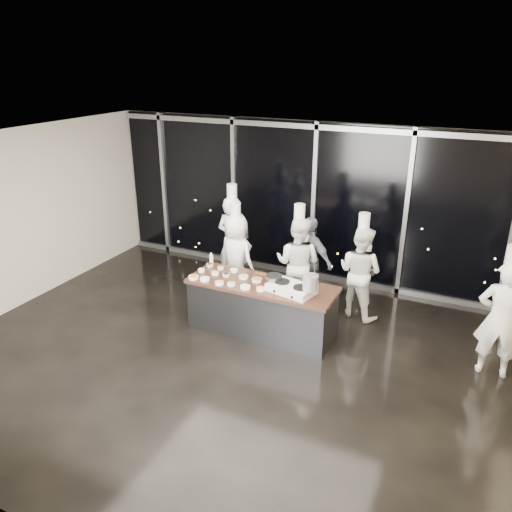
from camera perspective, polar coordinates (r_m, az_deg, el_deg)
The scene contains 15 objects.
ground at distance 7.89m, azimuth -2.15°, elevation -11.60°, with size 9.00×9.00×0.00m, color black.
room_shell at distance 6.83m, azimuth -1.10°, elevation 3.92°, with size 9.02×7.02×3.21m.
window_wall at distance 10.12m, azimuth 6.68°, elevation 6.01°, with size 8.90×0.11×3.20m.
demo_counter at distance 8.35m, azimuth 0.65°, elevation -5.92°, with size 2.46×0.86×0.90m.
stove at distance 7.86m, azimuth 4.06°, elevation -3.70°, with size 0.80×0.59×0.14m.
frying_pan at distance 8.00m, azimuth 1.99°, elevation -2.36°, with size 0.50×0.33×0.05m.
stock_pot at distance 7.61m, azimuth 6.24°, elevation -3.04°, with size 0.24×0.24×0.24m, color #B8B8BB.
prep_bowls at distance 8.30m, azimuth -3.33°, elevation -2.51°, with size 1.36×0.71×0.05m.
squeeze_bottle at distance 8.87m, azimuth -5.13°, elevation -0.29°, with size 0.07×0.07×0.24m.
chef_far_left at distance 9.75m, azimuth -2.66°, elevation 1.58°, with size 0.76×0.57×2.12m.
chef_left at distance 9.36m, azimuth -2.29°, elevation -0.06°, with size 0.94×0.75×1.90m.
chef_center at distance 9.01m, azimuth 4.81°, elevation -0.80°, with size 0.86×0.67×1.98m.
guest at distance 9.25m, azimuth 6.12°, elevation -0.54°, with size 1.05×0.69×1.67m.
chef_right at distance 8.90m, azimuth 11.79°, elevation -1.74°, with size 0.97×0.86×1.91m.
chef_side at distance 7.91m, azimuth 26.14°, elevation -6.41°, with size 0.67×0.47×2.00m.
Camera 1 is at (3.05, -5.81, 4.37)m, focal length 35.00 mm.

